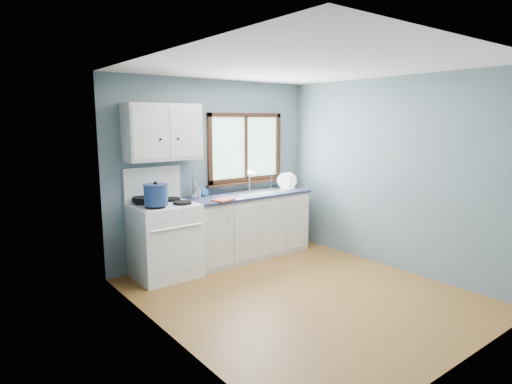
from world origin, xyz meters
TOP-DOWN VIEW (x-y plane):
  - floor at (0.00, 0.00)m, footprint 3.20×3.60m
  - ceiling at (0.00, 0.00)m, footprint 3.20×3.60m
  - wall_back at (0.00, 1.81)m, footprint 3.20×0.02m
  - wall_front at (0.00, -1.81)m, footprint 3.20×0.02m
  - wall_left at (-1.61, 0.00)m, footprint 0.02×3.60m
  - wall_right at (1.61, 0.00)m, footprint 0.02×3.60m
  - gas_range at (-0.95, 1.47)m, footprint 0.76×0.69m
  - base_cabinets at (0.36, 1.49)m, footprint 1.85×0.60m
  - countertop at (0.36, 1.49)m, footprint 1.89×0.64m
  - sink at (0.54, 1.49)m, footprint 0.84×0.46m
  - window at (0.54, 1.77)m, footprint 1.36×0.10m
  - upper_cabinets at (-0.85, 1.63)m, footprint 0.95×0.35m
  - skillet at (-1.14, 1.62)m, footprint 0.43×0.31m
  - stockpot at (-1.12, 1.31)m, footprint 0.29×0.29m
  - utensil_crock at (-0.40, 1.61)m, footprint 0.17×0.17m
  - thermos at (-0.44, 1.62)m, footprint 0.09×0.09m
  - soap_bottle at (-0.25, 1.64)m, footprint 0.12×0.12m
  - dish_towel at (-0.22, 1.25)m, footprint 0.32×0.27m
  - dish_rack at (1.12, 1.49)m, footprint 0.56×0.49m

SIDE VIEW (x-z plane):
  - floor at x=0.00m, z-range -0.02..0.00m
  - base_cabinets at x=0.36m, z-range -0.03..0.85m
  - gas_range at x=-0.95m, z-range -0.19..1.17m
  - sink at x=0.54m, z-range 0.64..1.08m
  - countertop at x=0.36m, z-range 0.88..0.92m
  - dish_towel at x=-0.22m, z-range 0.92..0.94m
  - dish_rack at x=1.12m, z-range 0.86..1.10m
  - skillet at x=-1.14m, z-range 0.96..1.01m
  - utensil_crock at x=-0.40m, z-range 0.80..1.20m
  - soap_bottle at x=-0.25m, z-range 0.92..1.19m
  - thermos at x=-0.44m, z-range 0.92..1.21m
  - stockpot at x=-1.12m, z-range 0.94..1.23m
  - wall_back at x=0.00m, z-range 0.00..2.50m
  - wall_front at x=0.00m, z-range 0.00..2.50m
  - wall_left at x=-1.61m, z-range 0.00..2.50m
  - wall_right at x=1.61m, z-range 0.00..2.50m
  - window at x=0.54m, z-range 0.96..1.99m
  - upper_cabinets at x=-0.85m, z-range 1.45..2.15m
  - ceiling at x=0.00m, z-range 2.50..2.52m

